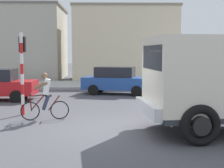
{
  "coord_description": "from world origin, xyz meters",
  "views": [
    {
      "loc": [
        0.17,
        -9.88,
        2.44
      ],
      "look_at": [
        0.42,
        2.5,
        1.2
      ],
      "focal_mm": 50.81,
      "sensor_mm": 36.0,
      "label": 1
    }
  ],
  "objects": [
    {
      "name": "car_white_mid",
      "position": [
        0.82,
        8.59,
        0.82
      ],
      "size": [
        4.29,
        2.59,
        1.6
      ],
      "color": "#234C9E",
      "rests_on": "ground"
    },
    {
      "name": "ground_plane",
      "position": [
        0.0,
        0.0,
        0.0
      ],
      "size": [
        120.0,
        120.0,
        0.0
      ],
      "primitive_type": "plane",
      "color": "#4C4C51"
    },
    {
      "name": "sidewalk_far",
      "position": [
        0.0,
        13.2,
        0.08
      ],
      "size": [
        80.0,
        5.0,
        0.16
      ],
      "primitive_type": "cube",
      "color": "#ADADA8",
      "rests_on": "ground"
    },
    {
      "name": "building_corner_left",
      "position": [
        -9.77,
        20.29,
        3.33
      ],
      "size": [
        12.06,
        7.27,
        6.65
      ],
      "color": "#B2AD9E",
      "rests_on": "ground"
    },
    {
      "name": "traffic_light_pole",
      "position": [
        -3.08,
        2.51,
        2.07
      ],
      "size": [
        0.24,
        0.43,
        3.2
      ],
      "color": "red",
      "rests_on": "ground"
    },
    {
      "name": "building_mid_block",
      "position": [
        1.84,
        18.42,
        3.19
      ],
      "size": [
        8.95,
        5.46,
        6.37
      ],
      "color": "beige",
      "rests_on": "ground"
    },
    {
      "name": "cyclist",
      "position": [
        -2.02,
        1.48,
        0.86
      ],
      "size": [
        1.71,
        0.56,
        1.72
      ],
      "color": "black",
      "rests_on": "ground"
    }
  ]
}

